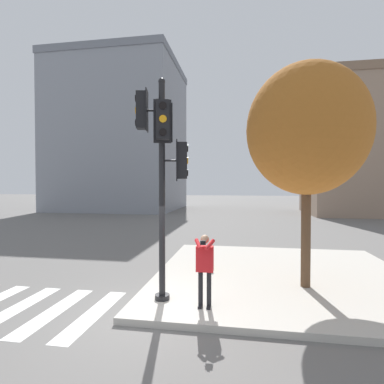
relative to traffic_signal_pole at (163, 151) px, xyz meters
The scene contains 9 objects.
ground_plane 3.93m from the traffic_signal_pole, 111.81° to the right, with size 160.00×160.00×0.00m, color slate.
sidewalk_corner 5.70m from the traffic_signal_pole, 41.00° to the left, with size 8.00×8.00×0.16m.
crosswalk_stripes 5.25m from the traffic_signal_pole, 168.03° to the right, with size 4.47×2.85×0.01m.
traffic_signal_pole is the anchor object (origin of this frame).
person_photographer 2.90m from the traffic_signal_pole, 15.00° to the right, with size 0.50×0.53×1.69m.
street_tree 4.10m from the traffic_signal_pole, 22.92° to the left, with size 3.32×3.32×6.24m.
fire_hydrant 4.55m from the traffic_signal_pole, 73.40° to the left, with size 0.17×0.23×0.64m.
building_left 31.85m from the traffic_signal_pole, 114.60° to the left, with size 14.51×13.09×18.07m.
building_right 30.19m from the traffic_signal_pole, 59.47° to the left, with size 13.24×8.71×14.04m.
Camera 1 is at (2.22, -6.50, 3.03)m, focal length 28.00 mm.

